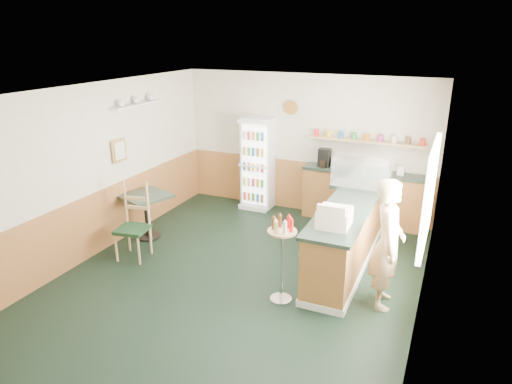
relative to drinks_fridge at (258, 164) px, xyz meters
The scene contains 13 objects.
ground 3.03m from the drinks_fridge, 71.76° to the right, with size 6.00×6.00×0.00m, color black.
room_envelope 2.20m from the drinks_fridge, 71.40° to the right, with size 5.04×6.02×2.72m.
service_counter 2.84m from the drinks_fridge, 36.47° to the right, with size 0.68×3.01×1.01m.
back_counter 2.13m from the drinks_fridge, ahead, with size 2.24×0.42×1.69m.
drinks_fridge is the anchor object (origin of this frame).
display_case 2.47m from the drinks_fridge, 22.90° to the right, with size 0.92×0.48×0.52m.
cash_register 3.47m from the drinks_fridge, 49.43° to the right, with size 0.41×0.43×0.24m, color beige.
shopkeeper 3.94m from the drinks_fridge, 41.42° to the right, with size 0.58×0.42×1.74m, color tan.
condiment_stand 3.51m from the drinks_fridge, 61.11° to the right, with size 0.38×0.38×1.19m.
newspaper_rack 2.45m from the drinks_fridge, 38.59° to the right, with size 0.09×0.44×0.69m.
cafe_table 2.48m from the drinks_fridge, 117.91° to the right, with size 0.92×0.92×0.80m.
cafe_chair 2.93m from the drinks_fridge, 107.83° to the right, with size 0.52×0.52×1.22m.
dog_doorstop 2.64m from the drinks_fridge, 49.11° to the right, with size 0.22×0.29×0.27m.
Camera 1 is at (2.65, -5.34, 3.42)m, focal length 32.00 mm.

